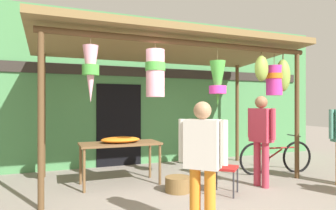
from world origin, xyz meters
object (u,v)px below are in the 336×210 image
object	(u,v)px
flower_heap_on_table	(121,140)
folding_chair	(220,164)
parked_bicycle	(276,157)
customer_foreground	(261,133)
wicker_basket_by_table	(178,184)
vendor_in_orange	(202,156)
display_table	(120,147)

from	to	relation	value
flower_heap_on_table	folding_chair	bearing A→B (deg)	-39.84
flower_heap_on_table	parked_bicycle	size ratio (longest dim) A/B	0.42
folding_chair	customer_foreground	size ratio (longest dim) A/B	0.51
folding_chair	parked_bicycle	bearing A→B (deg)	22.68
folding_chair	wicker_basket_by_table	size ratio (longest dim) A/B	1.90
wicker_basket_by_table	customer_foreground	xyz separation A→B (m)	(1.54, -0.29, 0.85)
wicker_basket_by_table	vendor_in_orange	world-z (taller)	vendor_in_orange
display_table	parked_bicycle	world-z (taller)	parked_bicycle
vendor_in_orange	folding_chair	bearing A→B (deg)	50.57
display_table	folding_chair	world-z (taller)	folding_chair
parked_bicycle	vendor_in_orange	distance (m)	3.64
wicker_basket_by_table	customer_foreground	world-z (taller)	customer_foreground
flower_heap_on_table	wicker_basket_by_table	world-z (taller)	flower_heap_on_table
flower_heap_on_table	vendor_in_orange	size ratio (longest dim) A/B	0.48
folding_chair	vendor_in_orange	distance (m)	1.66
display_table	parked_bicycle	distance (m)	3.40
display_table	folding_chair	distance (m)	1.87
parked_bicycle	wicker_basket_by_table	bearing A→B (deg)	-170.12
folding_chair	parked_bicycle	size ratio (longest dim) A/B	0.48
flower_heap_on_table	parked_bicycle	xyz separation A→B (m)	(3.34, -0.37, -0.49)
vendor_in_orange	display_table	bearing A→B (deg)	99.46
flower_heap_on_table	vendor_in_orange	distance (m)	2.45
wicker_basket_by_table	parked_bicycle	xyz separation A→B (m)	(2.55, 0.44, 0.22)
folding_chair	wicker_basket_by_table	bearing A→B (deg)	149.48
wicker_basket_by_table	flower_heap_on_table	bearing A→B (deg)	134.31
folding_chair	parked_bicycle	world-z (taller)	parked_bicycle
display_table	flower_heap_on_table	size ratio (longest dim) A/B	2.02
flower_heap_on_table	folding_chair	world-z (taller)	flower_heap_on_table
flower_heap_on_table	folding_chair	xyz separation A→B (m)	(1.41, -1.18, -0.34)
display_table	wicker_basket_by_table	distance (m)	1.30
vendor_in_orange	customer_foreground	distance (m)	2.35
wicker_basket_by_table	customer_foreground	size ratio (longest dim) A/B	0.27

